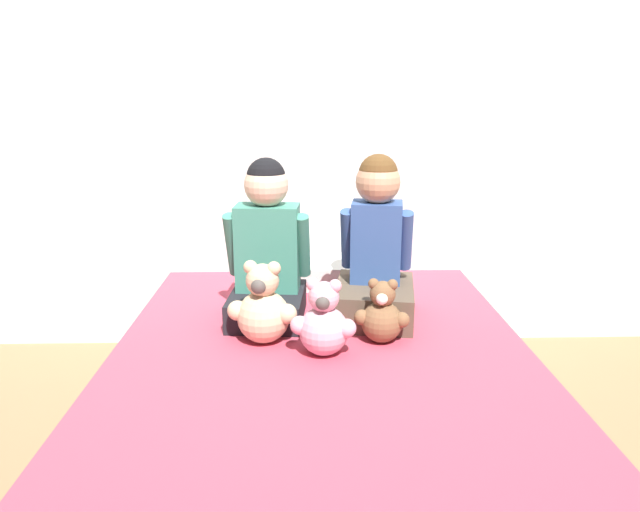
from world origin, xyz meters
TOP-DOWN VIEW (x-y plane):
  - ground_plane at (0.00, 0.00)m, footprint 14.00×14.00m
  - wall_behind_bed at (0.00, 1.07)m, footprint 8.00×0.06m
  - bed at (0.00, 0.00)m, footprint 1.52×1.95m
  - child_on_left at (-0.21, 0.36)m, footprint 0.35×0.38m
  - child_on_right at (0.23, 0.35)m, footprint 0.37×0.43m
  - teddy_bear_held_by_left_child at (-0.21, 0.10)m, footprint 0.26×0.20m
  - teddy_bear_held_by_right_child at (0.22, 0.09)m, footprint 0.20×0.15m
  - teddy_bear_between_children at (0.00, -0.01)m, footprint 0.23×0.18m
  - pillow_at_headboard at (0.00, 0.79)m, footprint 0.56×0.32m

SIDE VIEW (x-z plane):
  - ground_plane at x=0.00m, z-range 0.00..0.00m
  - bed at x=0.00m, z-range 0.00..0.42m
  - pillow_at_headboard at x=0.00m, z-range 0.43..0.54m
  - teddy_bear_held_by_right_child at x=0.22m, z-range 0.41..0.65m
  - teddy_bear_between_children at x=0.00m, z-range 0.40..0.68m
  - teddy_bear_held_by_left_child at x=-0.21m, z-range 0.40..0.71m
  - child_on_right at x=0.23m, z-range 0.36..1.02m
  - child_on_left at x=-0.21m, z-range 0.38..1.03m
  - wall_behind_bed at x=0.00m, z-range 0.00..2.50m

